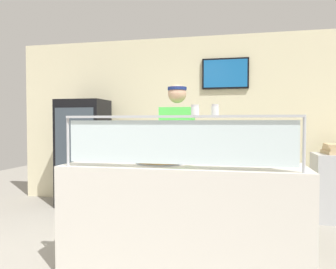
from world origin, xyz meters
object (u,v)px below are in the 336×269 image
object	(u,v)px
pizza_server	(163,159)
pepper_flake_shaker	(215,110)
drink_fridge	(83,153)
pizza_tray	(161,161)
parmesan_shaker	(195,111)
worker_figure	(177,151)

from	to	relation	value
pizza_server	pepper_flake_shaker	bearing A→B (deg)	-37.85
drink_fridge	pizza_server	bearing A→B (deg)	-47.57
pizza_tray	parmesan_shaker	size ratio (longest dim) A/B	5.56
pizza_tray	parmesan_shaker	distance (m)	0.68
pepper_flake_shaker	worker_figure	world-z (taller)	worker_figure
worker_figure	drink_fridge	xyz separation A→B (m)	(-1.77, 1.20, -0.16)
pepper_flake_shaker	pizza_server	bearing A→B (deg)	146.89
pizza_tray	pizza_server	bearing A→B (deg)	-39.57
pizza_server	drink_fridge	size ratio (longest dim) A/B	0.17
parmesan_shaker	pepper_flake_shaker	size ratio (longest dim) A/B	0.98
pizza_server	worker_figure	world-z (taller)	worker_figure
pizza_tray	pepper_flake_shaker	size ratio (longest dim) A/B	5.43
parmesan_shaker	worker_figure	distance (m)	1.19
parmesan_shaker	drink_fridge	world-z (taller)	drink_fridge
pizza_server	drink_fridge	distance (m)	2.63
pizza_tray	pizza_server	world-z (taller)	pizza_server
parmesan_shaker	worker_figure	size ratio (longest dim) A/B	0.05
pizza_server	pepper_flake_shaker	xyz separation A→B (m)	(0.50, -0.33, 0.44)
pizza_tray	worker_figure	world-z (taller)	worker_figure
parmesan_shaker	worker_figure	bearing A→B (deg)	108.07
worker_figure	pizza_server	bearing A→B (deg)	-89.71
parmesan_shaker	drink_fridge	bearing A→B (deg)	133.02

